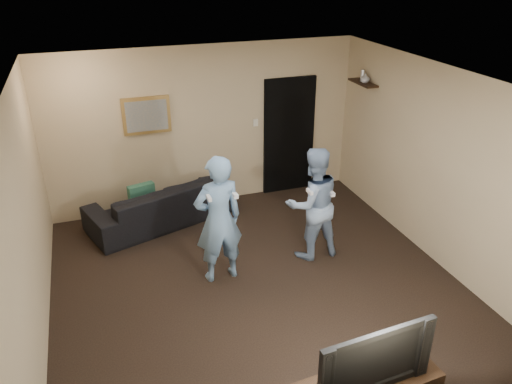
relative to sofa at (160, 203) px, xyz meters
name	(u,v)px	position (x,y,z in m)	size (l,w,h in m)	color
ground	(256,283)	(0.88, -2.02, -0.32)	(5.00, 5.00, 0.00)	black
ceiling	(256,82)	(0.88, -2.02, 2.28)	(5.00, 5.00, 0.04)	silver
wall_back	(205,128)	(0.88, 0.48, 0.98)	(5.00, 0.04, 2.60)	tan
wall_front	(366,331)	(0.88, -4.52, 0.98)	(5.00, 0.04, 2.60)	tan
wall_left	(26,227)	(-1.62, -2.02, 0.98)	(0.04, 5.00, 2.60)	tan
wall_right	(435,165)	(3.38, -2.02, 0.98)	(0.04, 5.00, 2.60)	tan
sofa	(160,203)	(0.00, 0.00, 0.00)	(2.19, 0.86, 0.64)	black
throw_pillow	(142,197)	(-0.26, 0.00, 0.16)	(0.40, 0.13, 0.40)	#174736
painting_frame	(146,115)	(-0.02, 0.46, 1.28)	(0.72, 0.05, 0.57)	olive
painting_canvas	(147,116)	(-0.02, 0.43, 1.28)	(0.62, 0.01, 0.47)	slate
doorway	(289,136)	(2.33, 0.45, 0.68)	(0.90, 0.06, 2.00)	black
light_switch	(256,123)	(1.73, 0.46, 0.98)	(0.08, 0.02, 0.12)	silver
wall_shelf	(363,83)	(3.27, -0.22, 1.67)	(0.20, 0.60, 0.03)	black
shelf_vase	(365,78)	(3.27, -0.27, 1.76)	(0.14, 0.14, 0.14)	#B7B7BC
shelf_figurine	(362,76)	(3.27, -0.18, 1.77)	(0.06, 0.06, 0.18)	#BBBABF
television	(369,353)	(1.10, -4.29, 0.49)	(1.08, 0.14, 0.62)	black
wii_player_left	(219,220)	(0.49, -1.72, 0.53)	(0.66, 0.52, 1.70)	#6C93BC
wii_player_right	(313,204)	(1.82, -1.61, 0.47)	(0.79, 0.63, 1.59)	#859EC1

